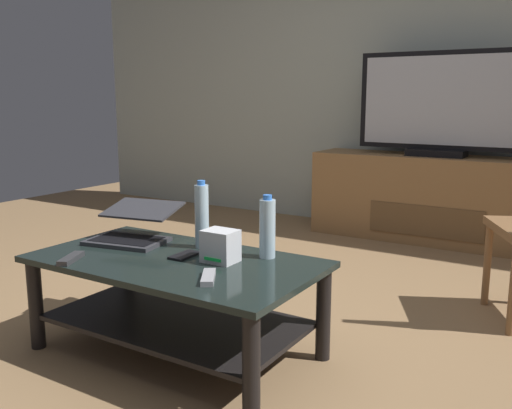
{
  "coord_description": "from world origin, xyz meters",
  "views": [
    {
      "loc": [
        1.3,
        -1.96,
        1.05
      ],
      "look_at": [
        -0.05,
        0.22,
        0.56
      ],
      "focal_mm": 39.21,
      "sensor_mm": 36.0,
      "label": 1
    }
  ],
  "objects_px": {
    "media_cabinet": "(434,199)",
    "tv_remote": "(208,277)",
    "water_bottle_far": "(202,216)",
    "television": "(439,106)",
    "laptop": "(133,228)",
    "router_box": "(220,246)",
    "soundbar_remote": "(71,258)",
    "cell_phone": "(185,255)",
    "water_bottle_near": "(267,228)",
    "coffee_table": "(176,288)"
  },
  "relations": [
    {
      "from": "coffee_table",
      "to": "television",
      "type": "xyz_separation_m",
      "value": [
        0.41,
        2.43,
        0.71
      ]
    },
    {
      "from": "media_cabinet",
      "to": "laptop",
      "type": "distance_m",
      "value": 2.45
    },
    {
      "from": "cell_phone",
      "to": "tv_remote",
      "type": "xyz_separation_m",
      "value": [
        0.26,
        -0.19,
        0.01
      ]
    },
    {
      "from": "router_box",
      "to": "soundbar_remote",
      "type": "height_order",
      "value": "router_box"
    },
    {
      "from": "coffee_table",
      "to": "laptop",
      "type": "relative_size",
      "value": 2.8
    },
    {
      "from": "cell_phone",
      "to": "router_box",
      "type": "bearing_deg",
      "value": 5.3
    },
    {
      "from": "water_bottle_far",
      "to": "tv_remote",
      "type": "xyz_separation_m",
      "value": [
        0.29,
        -0.34,
        -0.13
      ]
    },
    {
      "from": "television",
      "to": "tv_remote",
      "type": "relative_size",
      "value": 7.23
    },
    {
      "from": "water_bottle_far",
      "to": "tv_remote",
      "type": "bearing_deg",
      "value": -50.03
    },
    {
      "from": "television",
      "to": "water_bottle_far",
      "type": "height_order",
      "value": "television"
    },
    {
      "from": "media_cabinet",
      "to": "tv_remote",
      "type": "height_order",
      "value": "media_cabinet"
    },
    {
      "from": "coffee_table",
      "to": "soundbar_remote",
      "type": "xyz_separation_m",
      "value": [
        -0.33,
        -0.24,
        0.14
      ]
    },
    {
      "from": "water_bottle_near",
      "to": "tv_remote",
      "type": "distance_m",
      "value": 0.38
    },
    {
      "from": "water_bottle_near",
      "to": "coffee_table",
      "type": "bearing_deg",
      "value": -145.28
    },
    {
      "from": "coffee_table",
      "to": "cell_phone",
      "type": "height_order",
      "value": "cell_phone"
    },
    {
      "from": "media_cabinet",
      "to": "water_bottle_far",
      "type": "relative_size",
      "value": 6.05
    },
    {
      "from": "water_bottle_far",
      "to": "cell_phone",
      "type": "height_order",
      "value": "water_bottle_far"
    },
    {
      "from": "television",
      "to": "water_bottle_near",
      "type": "relative_size",
      "value": 4.46
    },
    {
      "from": "television",
      "to": "soundbar_remote",
      "type": "relative_size",
      "value": 7.23
    },
    {
      "from": "television",
      "to": "soundbar_remote",
      "type": "height_order",
      "value": "television"
    },
    {
      "from": "television",
      "to": "soundbar_remote",
      "type": "distance_m",
      "value": 2.83
    },
    {
      "from": "television",
      "to": "router_box",
      "type": "bearing_deg",
      "value": -95.62
    },
    {
      "from": "router_box",
      "to": "television",
      "type": "bearing_deg",
      "value": 84.38
    },
    {
      "from": "coffee_table",
      "to": "water_bottle_far",
      "type": "bearing_deg",
      "value": 92.89
    },
    {
      "from": "router_box",
      "to": "tv_remote",
      "type": "height_order",
      "value": "router_box"
    },
    {
      "from": "media_cabinet",
      "to": "tv_remote",
      "type": "bearing_deg",
      "value": -93.06
    },
    {
      "from": "coffee_table",
      "to": "media_cabinet",
      "type": "relative_size",
      "value": 0.66
    },
    {
      "from": "laptop",
      "to": "router_box",
      "type": "distance_m",
      "value": 0.54
    },
    {
      "from": "television",
      "to": "water_bottle_near",
      "type": "distance_m",
      "value": 2.26
    },
    {
      "from": "television",
      "to": "laptop",
      "type": "xyz_separation_m",
      "value": [
        -0.77,
        -2.3,
        -0.52
      ]
    },
    {
      "from": "router_box",
      "to": "cell_phone",
      "type": "distance_m",
      "value": 0.18
    },
    {
      "from": "television",
      "to": "router_box",
      "type": "xyz_separation_m",
      "value": [
        -0.23,
        -2.36,
        -0.52
      ]
    },
    {
      "from": "television",
      "to": "water_bottle_far",
      "type": "distance_m",
      "value": 2.31
    },
    {
      "from": "television",
      "to": "tv_remote",
      "type": "height_order",
      "value": "television"
    },
    {
      "from": "water_bottle_far",
      "to": "laptop",
      "type": "bearing_deg",
      "value": -169.13
    },
    {
      "from": "water_bottle_near",
      "to": "soundbar_remote",
      "type": "xyz_separation_m",
      "value": [
        -0.64,
        -0.46,
        -0.11
      ]
    },
    {
      "from": "coffee_table",
      "to": "tv_remote",
      "type": "bearing_deg",
      "value": -27.6
    },
    {
      "from": "laptop",
      "to": "cell_phone",
      "type": "relative_size",
      "value": 3.0
    },
    {
      "from": "media_cabinet",
      "to": "coffee_table",
      "type": "bearing_deg",
      "value": -99.61
    },
    {
      "from": "laptop",
      "to": "router_box",
      "type": "height_order",
      "value": "laptop"
    },
    {
      "from": "media_cabinet",
      "to": "water_bottle_far",
      "type": "height_order",
      "value": "water_bottle_far"
    },
    {
      "from": "router_box",
      "to": "cell_phone",
      "type": "bearing_deg",
      "value": -173.64
    },
    {
      "from": "television",
      "to": "tv_remote",
      "type": "distance_m",
      "value": 2.64
    },
    {
      "from": "cell_phone",
      "to": "soundbar_remote",
      "type": "relative_size",
      "value": 0.88
    },
    {
      "from": "coffee_table",
      "to": "water_bottle_near",
      "type": "relative_size",
      "value": 4.52
    },
    {
      "from": "laptop",
      "to": "soundbar_remote",
      "type": "xyz_separation_m",
      "value": [
        0.02,
        -0.37,
        -0.05
      ]
    },
    {
      "from": "water_bottle_far",
      "to": "soundbar_remote",
      "type": "bearing_deg",
      "value": -126.25
    },
    {
      "from": "laptop",
      "to": "water_bottle_far",
      "type": "height_order",
      "value": "water_bottle_far"
    },
    {
      "from": "water_bottle_far",
      "to": "cell_phone",
      "type": "relative_size",
      "value": 2.11
    },
    {
      "from": "coffee_table",
      "to": "water_bottle_near",
      "type": "height_order",
      "value": "water_bottle_near"
    }
  ]
}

